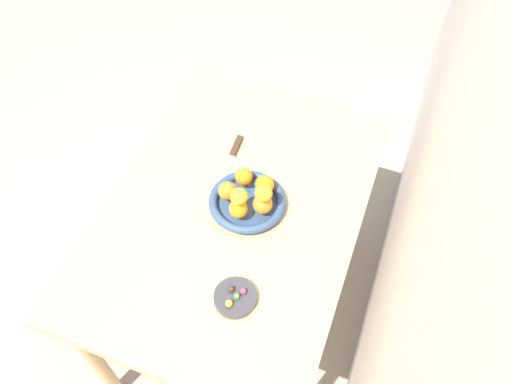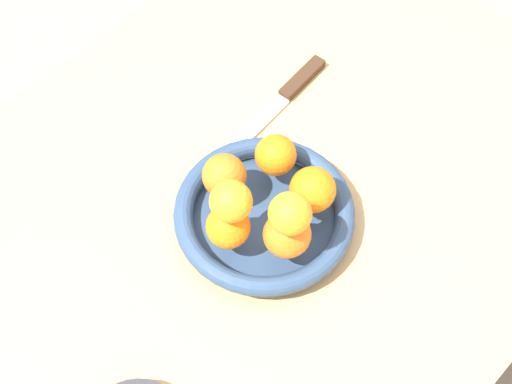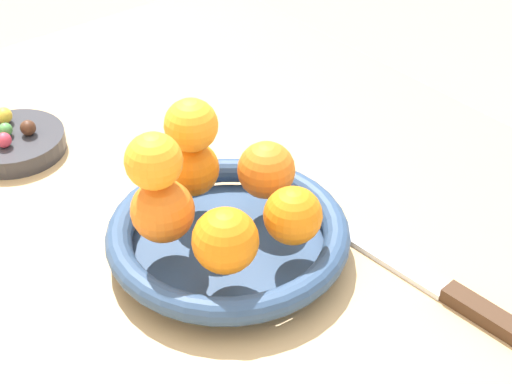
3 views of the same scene
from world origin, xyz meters
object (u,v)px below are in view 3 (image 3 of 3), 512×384
fruit_bowl (228,237)px  orange_3 (296,214)px  orange_4 (264,169)px  candy_ball_3 (28,128)px  dining_table (247,296)px  candy_dish (14,143)px  knife (431,282)px  orange_6 (154,161)px  orange_5 (191,125)px  candy_ball_1 (5,130)px  candy_ball_2 (4,140)px  orange_1 (163,211)px  orange_2 (225,241)px  candy_ball_0 (4,116)px  orange_0 (191,169)px

fruit_bowl → orange_3: size_ratio=4.32×
orange_4 → candy_ball_3: orange_4 is taller
dining_table → candy_dish: size_ratio=9.34×
knife → orange_3: bearing=39.8°
orange_6 → orange_5: bearing=-62.3°
fruit_bowl → knife: (-0.16, -0.12, -0.02)m
dining_table → orange_4: bearing=-83.3°
candy_ball_3 → knife: candy_ball_3 is taller
candy_ball_1 → candy_ball_2: (-0.02, 0.01, 0.00)m
orange_1 → orange_4: (-0.01, -0.12, -0.00)m
orange_2 → candy_ball_2: (0.33, 0.06, -0.04)m
orange_5 → candy_ball_2: 0.27m
knife → candy_ball_0: bearing=22.1°
orange_1 → orange_5: (0.03, -0.06, 0.05)m
candy_dish → knife: 0.50m
orange_3 → candy_ball_1: orange_3 is taller
candy_dish → orange_5: 0.28m
orange_1 → orange_6: orange_6 is taller
fruit_bowl → orange_2: orange_2 is taller
orange_0 → candy_ball_3: 0.24m
orange_4 → orange_1: bearing=87.0°
orange_3 → candy_ball_1: (0.36, 0.13, -0.04)m
candy_ball_0 → orange_2: bearing=-174.0°
fruit_bowl → orange_6: orange_6 is taller
orange_4 → candy_ball_1: size_ratio=3.52×
orange_5 → fruit_bowl: bearing=178.1°
fruit_bowl → orange_4: bearing=-74.8°
fruit_bowl → orange_1: bearing=69.2°
candy_ball_0 → candy_ball_1: 0.03m
orange_1 → candy_ball_3: bearing=2.1°
dining_table → orange_3: 0.17m
candy_ball_0 → orange_4: bearing=-156.7°
orange_3 → orange_5: bearing=17.2°
candy_ball_2 → orange_3: bearing=-158.1°
candy_dish → candy_ball_0: 0.04m
candy_dish → orange_3: orange_3 is taller
orange_2 → candy_ball_0: size_ratio=3.01×
orange_0 → orange_2: orange_2 is taller
candy_dish → candy_ball_3: bearing=-125.4°
orange_2 → orange_5: size_ratio=1.15×
candy_ball_0 → candy_ball_2: size_ratio=1.14×
fruit_bowl → orange_3: 0.08m
candy_dish → orange_6: orange_6 is taller
orange_4 → candy_ball_2: orange_4 is taller
fruit_bowl → orange_5: (0.06, -0.00, 0.10)m
orange_2 → candy_ball_3: size_ratio=3.29×
candy_ball_1 → candy_ball_3: size_ratio=0.90×
candy_ball_1 → candy_ball_2: candy_ball_2 is taller
knife → orange_5: bearing=29.0°
orange_0 → knife: bearing=-151.9°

